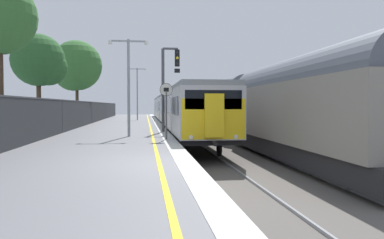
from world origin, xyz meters
TOP-DOWN VIEW (x-y plane):
  - ground at (2.64, 0.00)m, footprint 17.40×110.00m
  - commuter_train_at_platform at (2.10, 25.93)m, footprint 2.83×42.53m
  - freight_train_adjacent_track at (6.10, 20.99)m, footprint 2.60×45.72m
  - signal_gantry at (0.62, 11.87)m, footprint 1.10×0.24m
  - speed_limit_sign at (0.25, 6.89)m, footprint 0.59×0.08m
  - platform_lamp_mid at (-1.55, 8.94)m, footprint 2.00×0.20m
  - platform_lamp_far at (-1.55, 30.19)m, footprint 2.00×0.20m
  - background_tree_left at (-7.39, 14.77)m, footprint 3.50×3.38m
  - background_tree_right at (-7.06, 24.81)m, footprint 4.60×4.60m

SIDE VIEW (x-z plane):
  - ground at x=2.64m, z-range -1.21..0.00m
  - commuter_train_at_platform at x=2.10m, z-range -0.64..3.17m
  - freight_train_adjacent_track at x=6.10m, z-range -0.78..3.88m
  - speed_limit_sign at x=0.25m, z-range 0.36..2.97m
  - platform_lamp_mid at x=-1.55m, z-range 0.49..5.44m
  - signal_gantry at x=0.62m, z-range 0.63..5.65m
  - platform_lamp_far at x=-1.55m, z-range 0.51..6.18m
  - background_tree_left at x=-7.39m, z-range 1.29..7.49m
  - background_tree_right at x=-7.06m, z-range 1.30..8.89m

